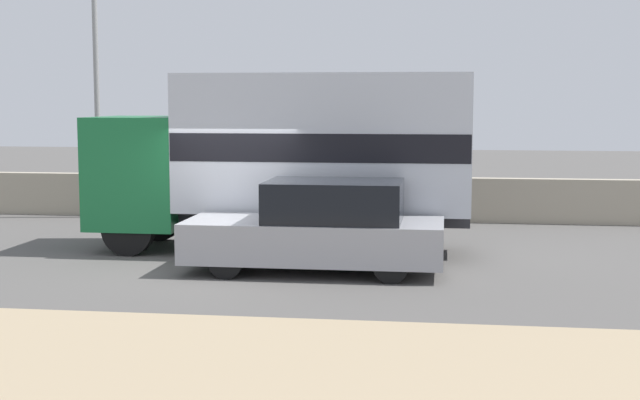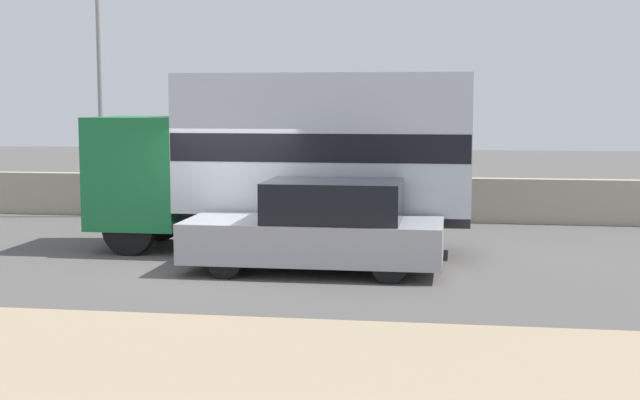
% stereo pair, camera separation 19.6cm
% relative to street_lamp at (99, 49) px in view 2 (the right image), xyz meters
% --- Properties ---
extents(ground_plane, '(80.00, 80.00, 0.00)m').
position_rel_street_lamp_xyz_m(ground_plane, '(4.90, -6.46, -4.35)').
color(ground_plane, '#514F4C').
extents(dirt_shoulder_foreground, '(60.00, 4.55, 0.04)m').
position_rel_street_lamp_xyz_m(dirt_shoulder_foreground, '(4.90, -12.42, -4.33)').
color(dirt_shoulder_foreground, '#9E896B').
rests_on(dirt_shoulder_foreground, ground_plane).
extents(stone_wall_backdrop, '(60.00, 0.35, 1.11)m').
position_rel_street_lamp_xyz_m(stone_wall_backdrop, '(4.90, 0.42, -3.79)').
color(stone_wall_backdrop, '#A39984').
rests_on(stone_wall_backdrop, ground_plane).
extents(street_lamp, '(0.56, 0.28, 7.58)m').
position_rel_street_lamp_xyz_m(street_lamp, '(0.00, 0.00, 0.00)').
color(street_lamp, gray).
rests_on(street_lamp, ground_plane).
extents(box_truck, '(7.55, 2.32, 3.54)m').
position_rel_street_lamp_xyz_m(box_truck, '(5.87, -4.47, -2.36)').
color(box_truck, '#196B38').
rests_on(box_truck, ground_plane).
extents(car_hatchback, '(4.54, 1.80, 1.63)m').
position_rel_street_lamp_xyz_m(car_hatchback, '(6.74, -6.63, -3.56)').
color(car_hatchback, '#9E9EA3').
rests_on(car_hatchback, ground_plane).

